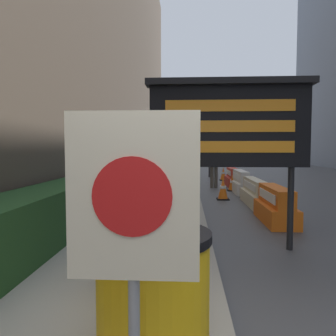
# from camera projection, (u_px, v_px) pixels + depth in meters

# --- Properties ---
(hedge_strip) EXTENTS (0.90, 7.11, 0.86)m
(hedge_strip) POSITION_uv_depth(u_px,v_px,m) (46.00, 214.00, 5.42)
(hedge_strip) COLOR #1E421E
(hedge_strip) RESTS_ON sidewalk_left
(barrel_drum_foreground) EXTENTS (0.81, 0.81, 0.96)m
(barrel_drum_foreground) POSITION_uv_depth(u_px,v_px,m) (153.00, 300.00, 2.26)
(barrel_drum_foreground) COLOR yellow
(barrel_drum_foreground) RESTS_ON sidewalk_left
(barrel_drum_middle) EXTENTS (0.81, 0.81, 0.96)m
(barrel_drum_middle) POSITION_uv_depth(u_px,v_px,m) (148.00, 249.00, 3.39)
(barrel_drum_middle) COLOR yellow
(barrel_drum_middle) RESTS_ON sidewalk_left
(warning_sign) EXTENTS (0.66, 0.08, 1.71)m
(warning_sign) POSITION_uv_depth(u_px,v_px,m) (133.00, 218.00, 1.62)
(warning_sign) COLOR gray
(warning_sign) RESTS_ON sidewalk_left
(message_board) EXTENTS (2.65, 0.36, 2.74)m
(message_board) POSITION_uv_depth(u_px,v_px,m) (228.00, 125.00, 5.26)
(message_board) COLOR black
(message_board) RESTS_ON ground_plane
(jersey_barrier_orange_far) EXTENTS (0.61, 1.76, 0.79)m
(jersey_barrier_orange_far) POSITION_uv_depth(u_px,v_px,m) (275.00, 207.00, 7.28)
(jersey_barrier_orange_far) COLOR orange
(jersey_barrier_orange_far) RESTS_ON ground_plane
(jersey_barrier_cream) EXTENTS (0.51, 2.19, 0.75)m
(jersey_barrier_cream) POSITION_uv_depth(u_px,v_px,m) (255.00, 194.00, 9.50)
(jersey_barrier_cream) COLOR beige
(jersey_barrier_cream) RESTS_ON ground_plane
(jersey_barrier_white) EXTENTS (0.52, 1.90, 0.82)m
(jersey_barrier_white) POSITION_uv_depth(u_px,v_px,m) (241.00, 183.00, 12.04)
(jersey_barrier_white) COLOR silver
(jersey_barrier_white) RESTS_ON ground_plane
(jersey_barrier_red_striped) EXTENTS (0.54, 1.61, 0.78)m
(jersey_barrier_red_striped) POSITION_uv_depth(u_px,v_px,m) (232.00, 178.00, 14.22)
(jersey_barrier_red_striped) COLOR red
(jersey_barrier_red_striped) RESTS_ON ground_plane
(traffic_cone_near) EXTENTS (0.38, 0.38, 0.68)m
(traffic_cone_near) POSITION_uv_depth(u_px,v_px,m) (223.00, 174.00, 16.66)
(traffic_cone_near) COLOR black
(traffic_cone_near) RESTS_ON ground_plane
(traffic_cone_mid) EXTENTS (0.39, 0.39, 0.70)m
(traffic_cone_mid) POSITION_uv_depth(u_px,v_px,m) (223.00, 189.00, 10.46)
(traffic_cone_mid) COLOR black
(traffic_cone_mid) RESTS_ON ground_plane
(traffic_cone_far) EXTENTS (0.35, 0.35, 0.62)m
(traffic_cone_far) POSITION_uv_depth(u_px,v_px,m) (232.00, 183.00, 12.57)
(traffic_cone_far) COLOR black
(traffic_cone_far) RESTS_ON ground_plane
(traffic_light_near_curb) EXTENTS (0.28, 0.45, 3.48)m
(traffic_light_near_curb) POSITION_uv_depth(u_px,v_px,m) (210.00, 132.00, 18.24)
(traffic_light_near_curb) COLOR #2D2D30
(traffic_light_near_curb) RESTS_ON ground_plane
(pedestrian_worker) EXTENTS (0.38, 0.52, 1.81)m
(pedestrian_worker) POSITION_uv_depth(u_px,v_px,m) (214.00, 162.00, 13.46)
(pedestrian_worker) COLOR #514C42
(pedestrian_worker) RESTS_ON ground_plane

